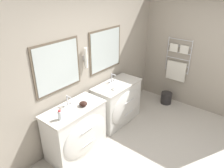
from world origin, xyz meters
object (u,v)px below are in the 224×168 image
waste_bin (166,98)px  vanity_left (77,130)px  amenity_bowl (83,104)px  toiletry_bottle (60,115)px  vanity_right (118,103)px

waste_bin → vanity_left: bearing=169.4°
vanity_left → amenity_bowl: (0.15, -0.04, 0.46)m
amenity_bowl → toiletry_bottle: bearing=-179.1°
toiletry_bottle → amenity_bowl: size_ratio=1.22×
vanity_right → amenity_bowl: bearing=-177.5°
vanity_right → toiletry_bottle: size_ratio=6.55×
waste_bin → amenity_bowl: bearing=169.8°
toiletry_bottle → waste_bin: toiletry_bottle is taller
vanity_right → waste_bin: (1.31, -0.46, -0.30)m
vanity_left → toiletry_bottle: (-0.33, -0.05, 0.49)m
vanity_left → vanity_right: size_ratio=1.00×
vanity_right → toiletry_bottle: 1.56m
amenity_bowl → vanity_left: bearing=163.4°
vanity_right → toiletry_bottle: toiletry_bottle is taller
vanity_left → toiletry_bottle: size_ratio=6.55×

